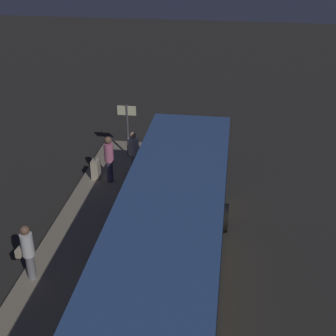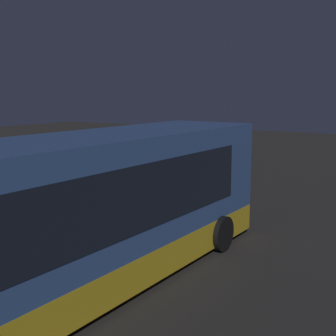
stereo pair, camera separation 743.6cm
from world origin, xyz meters
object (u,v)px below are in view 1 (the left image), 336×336
(sign_post, at_px, (127,124))
(suitcase, at_px, (96,169))
(passenger_boarding, at_px, (109,157))
(bus_lead, at_px, (168,266))
(passenger_with_bags, at_px, (28,250))
(passenger_waiting, at_px, (134,151))

(sign_post, bearing_deg, suitcase, 158.36)
(passenger_boarding, xyz_separation_m, sign_post, (2.22, -0.21, 0.41))
(bus_lead, relative_size, suitcase, 11.72)
(suitcase, bearing_deg, bus_lead, -150.20)
(bus_lead, height_order, passenger_boarding, bus_lead)
(passenger_with_bags, distance_m, suitcase, 5.79)
(bus_lead, height_order, passenger_with_bags, bus_lead)
(passenger_waiting, bearing_deg, passenger_with_bags, -82.64)
(bus_lead, bearing_deg, passenger_waiting, 18.14)
(passenger_waiting, xyz_separation_m, passenger_with_bags, (-6.47, 1.54, 0.04))
(passenger_boarding, height_order, sign_post, sign_post)
(passenger_boarding, xyz_separation_m, suitcase, (0.17, 0.60, -0.64))
(suitcase, bearing_deg, passenger_with_bags, 178.10)
(passenger_boarding, distance_m, passenger_waiting, 1.16)
(sign_post, bearing_deg, passenger_boarding, 174.51)
(sign_post, bearing_deg, passenger_waiting, -158.16)
(bus_lead, distance_m, sign_post, 8.96)
(passenger_waiting, bearing_deg, sign_post, 132.55)
(passenger_boarding, bearing_deg, passenger_waiting, 165.33)
(passenger_waiting, relative_size, suitcase, 1.71)
(passenger_with_bags, bearing_deg, passenger_boarding, -1.31)
(passenger_boarding, relative_size, passenger_with_bags, 1.07)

